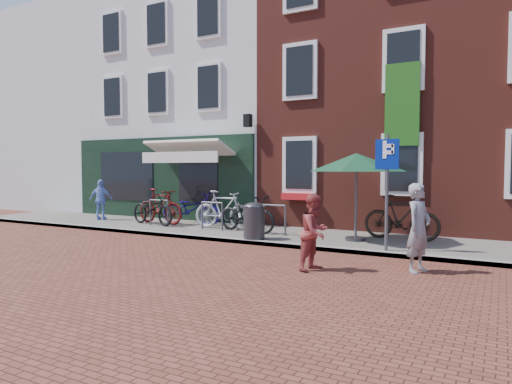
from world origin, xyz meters
The scene contains 17 objects.
ground centered at (0.00, 0.00, 0.00)m, with size 80.00×80.00×0.00m, color brown.
sidewalk centered at (1.00, 1.50, 0.05)m, with size 24.00×3.00×0.10m, color slate.
building_stucco centered at (-5.00, 7.00, 4.50)m, with size 8.00×8.00×9.00m, color silver.
building_brick_mid centered at (2.00, 7.00, 5.00)m, with size 6.00×8.00×10.00m, color maroon.
filler_left centered at (-12.50, 7.00, 4.50)m, with size 7.00×8.00×9.00m, color silver.
litter_bin centered at (0.40, 0.30, 0.62)m, with size 0.54×0.54×1.00m.
parking_sign centered at (3.71, 0.24, 1.79)m, with size 0.50×0.08×2.52m.
parasol centered at (2.73, 1.30, 2.13)m, with size 2.44×2.44×2.27m.
woman centered at (4.60, -1.11, 0.81)m, with size 0.59×0.39×1.63m, color gray.
boy centered at (2.88, -1.86, 0.71)m, with size 0.69×0.54×1.42m, color #9A3836.
cafe_person centered at (-6.39, 1.54, 0.80)m, with size 0.82×0.34×1.41m, color #769BE3.
bicycle_0 centered at (-3.85, 1.31, 0.61)m, with size 0.68×1.95×1.02m, color black.
bicycle_1 centered at (-3.78, 1.59, 0.67)m, with size 0.53×1.89×1.14m, color #560E0C.
bicycle_2 centered at (-2.78, 1.91, 0.61)m, with size 0.68×1.95×1.02m, color #0F0457.
bicycle_3 centered at (-1.36, 1.57, 0.67)m, with size 0.53×1.89×1.14m, color #9F9FA1.
bicycle_4 centered at (-0.42, 1.36, 0.61)m, with size 0.68×1.95×1.02m, color black.
bicycle_5 centered at (3.70, 1.95, 0.67)m, with size 0.53×1.89×1.14m, color black.
Camera 1 is at (5.94, -9.76, 1.90)m, focal length 31.93 mm.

